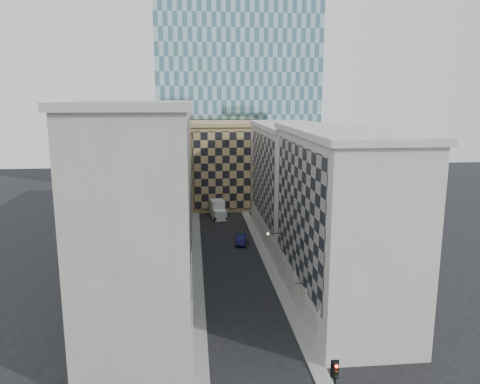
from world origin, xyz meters
TOP-DOWN VIEW (x-y plane):
  - sidewalk_west at (-5.25, 30.00)m, footprint 1.50×100.00m
  - sidewalk_east at (5.25, 30.00)m, footprint 1.50×100.00m
  - bldg_left_a at (-10.88, 11.00)m, footprint 10.80×22.80m
  - bldg_left_b at (-10.88, 33.00)m, footprint 10.80×22.80m
  - bldg_left_c at (-10.88, 55.00)m, footprint 10.80×22.80m
  - bldg_right_a at (10.88, 15.00)m, footprint 10.80×26.80m
  - bldg_right_b at (10.89, 42.00)m, footprint 10.80×28.80m
  - tan_block at (2.00, 67.90)m, footprint 16.80×14.80m
  - church_tower at (0.00, 82.00)m, footprint 7.20×7.20m
  - flagpoles_left at (-5.90, 6.00)m, footprint 0.10×6.33m
  - bracket_lamp at (4.38, 24.00)m, footprint 1.98×0.36m
  - traffic_light at (4.55, -5.08)m, footprint 0.62×0.52m
  - box_truck at (-0.68, 57.18)m, footprint 3.29×6.47m
  - dark_car at (2.13, 39.19)m, footprint 2.31×4.97m
  - shop_sign at (5.42, 11.62)m, footprint 0.86×0.75m

SIDE VIEW (x-z plane):
  - sidewalk_west at x=-5.25m, z-range 0.00..0.15m
  - sidewalk_east at x=5.25m, z-range 0.00..0.15m
  - dark_car at x=2.13m, z-range 0.00..1.58m
  - box_truck at x=-0.68m, z-range -0.22..3.18m
  - traffic_light at x=4.55m, z-range 1.22..6.19m
  - shop_sign at x=5.42m, z-range 3.42..4.25m
  - bracket_lamp at x=4.38m, z-range 6.02..6.38m
  - flagpoles_left at x=-5.90m, z-range 6.83..9.17m
  - tan_block at x=2.00m, z-range 0.04..18.84m
  - bldg_right_b at x=10.89m, z-range 0.00..19.70m
  - bldg_right_a at x=10.88m, z-range -0.03..20.67m
  - bldg_left_c at x=-10.88m, z-range -0.02..21.68m
  - bldg_left_b at x=-10.88m, z-range -0.03..22.67m
  - bldg_left_a at x=-10.88m, z-range -0.03..23.67m
  - church_tower at x=0.00m, z-range 1.20..52.70m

